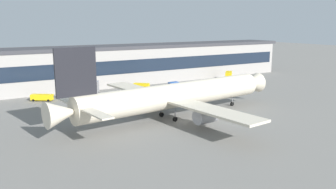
# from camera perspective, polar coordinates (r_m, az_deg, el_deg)

# --- Properties ---
(ground_plane) EXTENTS (600.00, 600.00, 0.00)m
(ground_plane) POSITION_cam_1_polar(r_m,az_deg,el_deg) (81.27, 2.08, -4.46)
(ground_plane) COLOR slate
(terminal_building) EXTENTS (170.19, 16.17, 14.52)m
(terminal_building) POSITION_cam_1_polar(r_m,az_deg,el_deg) (128.90, -11.78, 4.60)
(terminal_building) COLOR #9E9993
(terminal_building) RESTS_ON ground_plane
(airliner) EXTENTS (62.33, 53.33, 18.05)m
(airliner) POSITION_cam_1_polar(r_m,az_deg,el_deg) (82.93, 0.96, -0.20)
(airliner) COLOR beige
(airliner) RESTS_ON ground_plane
(crew_van) EXTENTS (5.27, 5.20, 2.55)m
(crew_van) POSITION_cam_1_polar(r_m,az_deg,el_deg) (118.19, -4.44, 1.33)
(crew_van) COLOR yellow
(crew_van) RESTS_ON ground_plane
(stair_truck) EXTENTS (5.90, 5.98, 3.55)m
(stair_truck) POSITION_cam_1_polar(r_m,az_deg,el_deg) (141.04, 9.96, 3.08)
(stair_truck) COLOR yellow
(stair_truck) RESTS_ON ground_plane
(belt_loader) EXTENTS (6.39, 5.32, 1.95)m
(belt_loader) POSITION_cam_1_polar(r_m,az_deg,el_deg) (108.96, -20.12, -0.40)
(belt_loader) COLOR yellow
(belt_loader) RESTS_ON ground_plane
(baggage_tug) EXTENTS (3.64, 2.16, 1.85)m
(baggage_tug) POSITION_cam_1_polar(r_m,az_deg,el_deg) (124.72, 0.94, 1.73)
(baggage_tug) COLOR #2651A5
(baggage_tug) RESTS_ON ground_plane
(catering_truck) EXTENTS (5.73, 7.57, 4.15)m
(catering_truck) POSITION_cam_1_polar(r_m,az_deg,el_deg) (112.79, -12.21, 1.03)
(catering_truck) COLOR gray
(catering_truck) RESTS_ON ground_plane
(pushback_tractor) EXTENTS (5.42, 4.21, 1.75)m
(pushback_tractor) POSITION_cam_1_polar(r_m,az_deg,el_deg) (143.41, 13.34, 2.70)
(pushback_tractor) COLOR red
(pushback_tractor) RESTS_ON ground_plane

